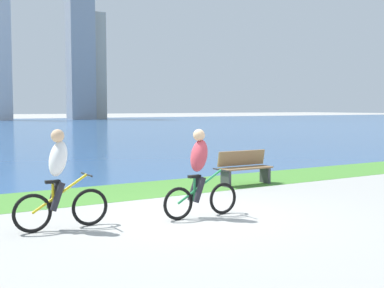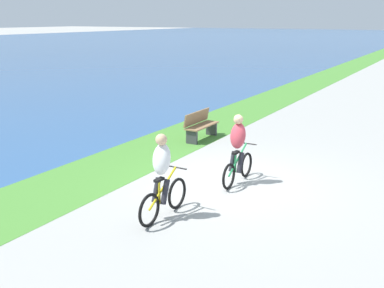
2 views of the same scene
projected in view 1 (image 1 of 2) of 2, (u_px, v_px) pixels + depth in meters
name	position (u px, v px, depth m)	size (l,w,h in m)	color
ground_plane	(195.00, 216.00, 9.47)	(300.00, 300.00, 0.00)	#9E9E99
grass_strip_bayside	(126.00, 191.00, 12.20)	(120.00, 2.35, 0.01)	#478433
cyclist_lead	(200.00, 173.00, 9.28)	(1.60, 0.52, 1.65)	black
cyclist_trailing	(59.00, 180.00, 8.35)	(1.63, 0.52, 1.69)	black
bench_near_path	(245.00, 168.00, 13.25)	(1.50, 0.47, 0.90)	olive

